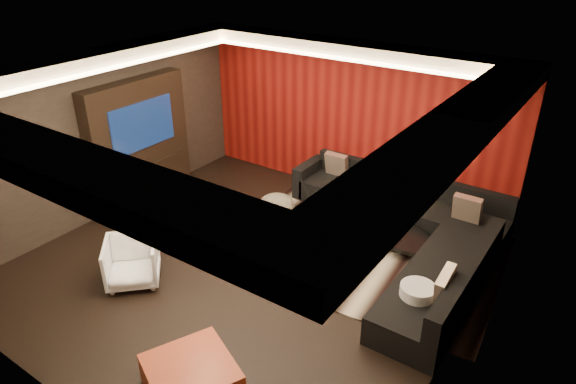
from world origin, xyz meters
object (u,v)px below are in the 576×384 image
Objects in this scene: coffee_table at (398,238)px; sectional_sofa at (411,231)px; drum_stool at (271,256)px; armchair at (132,262)px; orange_ottoman at (191,379)px; white_side_table at (416,304)px.

sectional_sofa is (0.15, 0.12, 0.13)m from coffee_table.
armchair is at bearing -136.69° from drum_stool.
orange_ottoman reaches higher than coffee_table.
coffee_table is 0.35× the size of sectional_sofa.
white_side_table is 2.83m from orange_ottoman.
sectional_sofa reaches higher than coffee_table.
coffee_table is at bearing -141.89° from sectional_sofa.
white_side_table is 0.63× the size of orange_ottoman.
drum_stool is 0.46× the size of orange_ottoman.
drum_stool is at bearing -127.92° from coffee_table.
coffee_table is 3.97m from armchair.
orange_ottoman is (0.64, -2.28, -0.03)m from drum_stool.
coffee_table is 1.81× the size of armchair.
orange_ottoman is at bearing -99.03° from coffee_table.
sectional_sofa reaches higher than white_side_table.
armchair is (-2.66, -2.94, 0.20)m from coffee_table.
sectional_sofa is (0.77, 4.01, 0.07)m from orange_ottoman.
coffee_table is 2.38× the size of white_side_table.
orange_ottoman is 2.26m from armchair.
white_side_table reaches higher than orange_ottoman.
white_side_table is at bearing 57.90° from orange_ottoman.
coffee_table is at bearing 120.58° from white_side_table.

